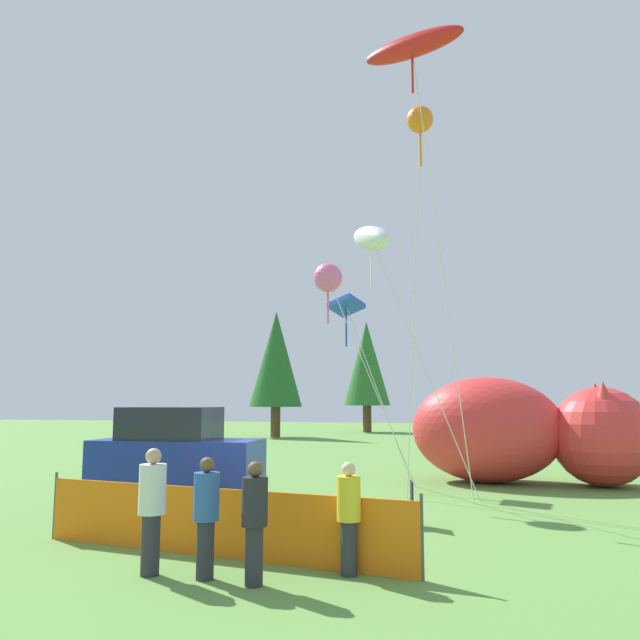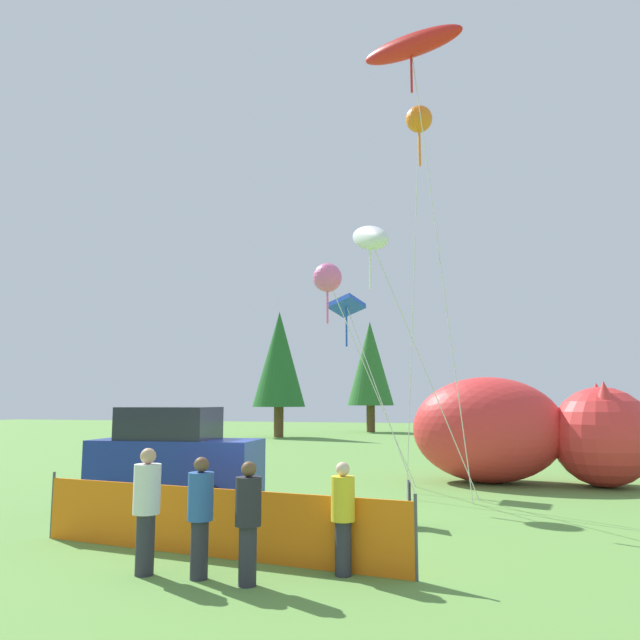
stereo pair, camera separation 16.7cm
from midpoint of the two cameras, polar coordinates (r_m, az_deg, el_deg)
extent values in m
plane|color=#609342|center=(14.09, -4.97, -17.52)|extent=(120.00, 120.00, 0.00)
cube|color=navy|center=(15.84, -12.72, -12.94)|extent=(4.12, 2.04, 1.30)
cube|color=#1E232D|center=(15.85, -13.27, -9.16)|extent=(2.32, 1.75, 0.78)
cylinder|color=black|center=(16.25, -7.42, -15.06)|extent=(0.62, 0.29, 0.60)
cylinder|color=black|center=(14.69, -9.56, -15.84)|extent=(0.62, 0.29, 0.60)
cylinder|color=black|center=(17.18, -15.52, -14.44)|extent=(0.62, 0.29, 0.60)
cylinder|color=black|center=(15.71, -18.33, -15.02)|extent=(0.62, 0.29, 0.60)
cube|color=black|center=(13.10, 7.42, -16.46)|extent=(0.62, 0.62, 0.03)
cube|color=black|center=(13.08, 8.54, -15.40)|extent=(0.13, 0.50, 0.47)
cylinder|color=#A5A5AD|center=(12.91, 6.45, -17.52)|extent=(0.02, 0.02, 0.40)
cylinder|color=#A5A5AD|center=(13.35, 6.38, -17.19)|extent=(0.02, 0.02, 0.40)
cylinder|color=#A5A5AD|center=(12.93, 8.53, -17.47)|extent=(0.02, 0.02, 0.40)
cylinder|color=#A5A5AD|center=(13.37, 8.39, -17.14)|extent=(0.02, 0.02, 0.40)
ellipsoid|color=red|center=(20.21, 15.30, -9.63)|extent=(4.65, 3.32, 3.22)
ellipsoid|color=yellow|center=(20.25, 15.37, -11.68)|extent=(2.98, 2.48, 1.45)
sphere|color=red|center=(20.36, 24.65, -9.66)|extent=(2.90, 2.90, 2.90)
cone|color=red|center=(21.06, 24.18, -6.42)|extent=(0.81, 0.81, 0.87)
cone|color=red|center=(19.62, 24.78, -6.36)|extent=(0.81, 0.81, 0.87)
cube|color=orange|center=(10.70, -9.60, -17.76)|extent=(6.77, 0.96, 1.07)
cylinder|color=#4C4C51|center=(12.85, -22.90, -15.29)|extent=(0.05, 0.05, 1.18)
cylinder|color=#4C4C51|center=(9.32, 9.31, -18.99)|extent=(0.05, 0.05, 1.18)
cylinder|color=#2D2D38|center=(9.48, -10.45, -19.95)|extent=(0.25, 0.25, 0.80)
cylinder|color=#2D59A5|center=(9.35, -10.34, -15.57)|extent=(0.37, 0.37, 0.66)
sphere|color=brown|center=(9.29, -10.28, -12.89)|extent=(0.22, 0.22, 0.22)
cylinder|color=#2D2D38|center=(9.08, -6.08, -20.64)|extent=(0.24, 0.24, 0.78)
cylinder|color=#26262D|center=(8.94, -6.01, -16.16)|extent=(0.36, 0.36, 0.65)
sphere|color=brown|center=(8.88, -5.98, -13.41)|extent=(0.21, 0.21, 0.21)
cylinder|color=#2D2D38|center=(9.84, -15.20, -19.19)|extent=(0.27, 0.27, 0.85)
cylinder|color=silver|center=(9.71, -15.04, -14.68)|extent=(0.39, 0.39, 0.71)
sphere|color=tan|center=(9.66, -14.95, -11.92)|extent=(0.23, 0.23, 0.23)
cylinder|color=#2D2D38|center=(9.52, 2.66, -20.13)|extent=(0.24, 0.24, 0.76)
cylinder|color=yellow|center=(9.39, 2.63, -16.00)|extent=(0.35, 0.35, 0.63)
sphere|color=beige|center=(9.34, 2.62, -13.46)|extent=(0.20, 0.20, 0.20)
cylinder|color=silver|center=(16.12, 11.27, 4.92)|extent=(1.24, 0.59, 11.77)
ellipsoid|color=red|center=(18.11, 8.60, 23.54)|extent=(3.06, 2.18, 1.09)
cylinder|color=red|center=(17.76, 8.64, 21.60)|extent=(0.06, 0.06, 1.20)
cylinder|color=silver|center=(17.99, 5.08, -5.86)|extent=(2.13, 2.10, 5.94)
sphere|color=pink|center=(17.55, 0.95, 3.90)|extent=(0.81, 0.81, 0.81)
cylinder|color=pink|center=(17.43, 0.96, 1.64)|extent=(0.06, 0.06, 1.20)
cylinder|color=silver|center=(15.91, 9.86, -4.47)|extent=(2.43, 1.66, 6.55)
ellipsoid|color=white|center=(15.79, 4.90, 7.50)|extent=(1.55, 1.93, 1.14)
cylinder|color=white|center=(15.63, 4.93, 5.02)|extent=(0.06, 0.06, 1.20)
cylinder|color=silver|center=(16.45, 8.78, 1.36)|extent=(0.61, 0.53, 9.93)
sphere|color=orange|center=(17.64, 9.32, 17.68)|extent=(0.70, 0.70, 0.70)
cylinder|color=orange|center=(17.35, 9.37, 15.58)|extent=(0.06, 0.06, 1.20)
cylinder|color=silver|center=(18.46, 5.58, -6.58)|extent=(2.32, 1.74, 5.49)
cube|color=blue|center=(19.76, 2.67, 1.32)|extent=(1.19, 1.13, 0.64)
cylinder|color=blue|center=(19.67, 2.68, -0.70)|extent=(0.06, 0.06, 1.20)
cylinder|color=brown|center=(51.47, 4.76, -8.99)|extent=(0.69, 0.69, 2.16)
cone|color=#2D6B2D|center=(51.54, 4.70, -3.95)|extent=(3.80, 3.80, 6.90)
cylinder|color=brown|center=(44.07, -3.69, -9.29)|extent=(0.67, 0.67, 2.10)
cone|color=#236028|center=(44.15, -3.64, -3.55)|extent=(3.70, 3.70, 6.74)
camera|label=1|loc=(0.08, -89.75, -0.03)|focal=35.00mm
camera|label=2|loc=(0.08, 90.25, 0.03)|focal=35.00mm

